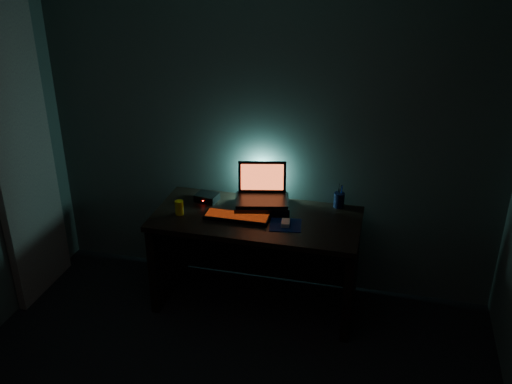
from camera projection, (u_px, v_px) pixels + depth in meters
room at (168, 282)px, 2.49m from camera, size 3.50×4.00×2.50m
desk at (258, 244)px, 4.28m from camera, size 1.50×0.70×0.75m
curtain at (22, 154)px, 4.15m from camera, size 0.06×0.65×2.30m
riser at (262, 204)px, 4.24m from camera, size 0.46×0.38×0.06m
laptop at (262, 191)px, 4.24m from camera, size 0.43×0.36×0.26m
keyboard at (237, 217)px, 4.09m from camera, size 0.47×0.15×0.03m
mousepad at (286, 225)px, 4.01m from camera, size 0.25×0.23×0.00m
mouse at (286, 223)px, 4.00m from camera, size 0.07×0.10×0.03m
pen_cup at (339, 200)px, 4.24m from camera, size 0.10×0.10×0.11m
juice_glass at (179, 208)px, 4.14m from camera, size 0.06×0.06×0.11m
router at (207, 197)px, 4.35m from camera, size 0.18×0.15×0.05m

